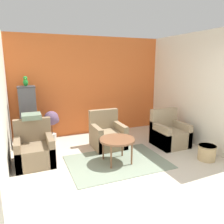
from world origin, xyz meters
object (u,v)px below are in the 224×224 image
at_px(coffee_table, 117,141).
at_px(armchair_middle, 107,136).
at_px(parrot, 26,82).
at_px(potted_plant, 51,121).
at_px(armchair_right, 169,134).
at_px(armchair_left, 35,150).
at_px(birdcage, 29,118).
at_px(wicker_basket, 207,152).

xyz_separation_m(coffee_table, armchair_middle, (0.13, 0.88, -0.18)).
distance_m(parrot, potted_plant, 1.16).
relative_size(coffee_table, armchair_right, 0.81).
relative_size(armchair_right, parrot, 3.66).
relative_size(armchair_left, armchair_right, 1.00).
distance_m(armchair_middle, birdcage, 1.96).
bearing_deg(coffee_table, armchair_middle, 81.58).
bearing_deg(parrot, birdcage, -90.00).
xyz_separation_m(birdcage, wicker_basket, (3.39, -2.32, -0.52)).
bearing_deg(armchair_left, birdcage, 92.10).
bearing_deg(armchair_right, birdcage, 157.82).
bearing_deg(parrot, potted_plant, 5.75).
relative_size(armchair_middle, parrot, 3.66).
xyz_separation_m(coffee_table, parrot, (-1.60, 1.70, 1.12)).
height_order(armchair_right, wicker_basket, armchair_right).
distance_m(armchair_middle, wicker_basket, 2.24).
bearing_deg(armchair_left, parrot, 92.10).
xyz_separation_m(coffee_table, armchair_left, (-1.56, 0.59, -0.18)).
distance_m(armchair_left, parrot, 1.71).
relative_size(armchair_right, potted_plant, 1.08).
distance_m(armchair_right, armchair_middle, 1.53).
xyz_separation_m(armchair_left, armchair_middle, (1.69, 0.29, 0.00)).
relative_size(armchair_right, birdcage, 0.60).
bearing_deg(coffee_table, wicker_basket, -19.05).
xyz_separation_m(armchair_middle, potted_plant, (-1.20, 0.87, 0.28)).
xyz_separation_m(parrot, potted_plant, (0.53, 0.05, -1.02)).
xyz_separation_m(coffee_table, armchair_right, (1.59, 0.40, -0.18)).
height_order(coffee_table, armchair_right, armchair_right).
relative_size(armchair_left, potted_plant, 1.08).
xyz_separation_m(armchair_left, birdcage, (-0.04, 1.10, 0.41)).
height_order(coffee_table, armchair_middle, armchair_middle).
relative_size(coffee_table, birdcage, 0.49).
bearing_deg(parrot, armchair_left, -87.90).
xyz_separation_m(armchair_middle, parrot, (-1.73, 0.82, 1.30)).
distance_m(armchair_left, wicker_basket, 3.57).
relative_size(armchair_middle, potted_plant, 1.08).
height_order(coffee_table, wicker_basket, coffee_table).
distance_m(coffee_table, birdcage, 2.35).
xyz_separation_m(armchair_right, wicker_basket, (0.21, -1.02, -0.11)).
xyz_separation_m(armchair_left, armchair_right, (3.15, -0.20, 0.00)).
xyz_separation_m(armchair_middle, wicker_basket, (1.66, -1.50, -0.11)).
height_order(armchair_left, armchair_middle, same).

